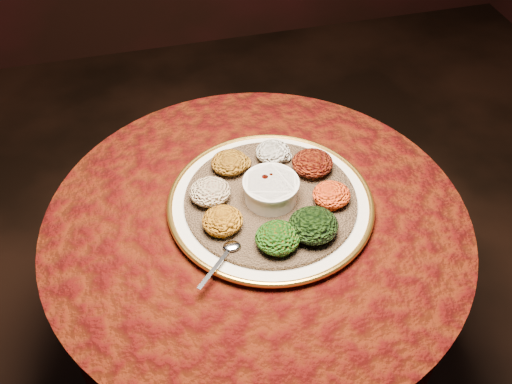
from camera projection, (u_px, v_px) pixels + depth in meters
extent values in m
plane|color=black|center=(257.00, 373.00, 1.80)|extent=(4.00, 4.00, 0.00)
cylinder|color=black|center=(257.00, 370.00, 1.79)|extent=(0.44, 0.44, 0.04)
cylinder|color=black|center=(257.00, 315.00, 1.56)|extent=(0.12, 0.12, 0.68)
cylinder|color=black|center=(257.00, 229.00, 1.30)|extent=(0.80, 0.80, 0.04)
cylinder|color=#3D0F05|center=(257.00, 267.00, 1.41)|extent=(0.93, 0.93, 0.34)
cylinder|color=#3D0F05|center=(257.00, 221.00, 1.28)|extent=(0.96, 0.96, 0.01)
cylinder|color=white|center=(270.00, 204.00, 1.30)|extent=(0.49, 0.49, 0.02)
torus|color=gold|center=(270.00, 202.00, 1.29)|extent=(0.47, 0.47, 0.01)
cylinder|color=brown|center=(271.00, 200.00, 1.29)|extent=(0.48, 0.48, 0.01)
cylinder|color=silver|center=(271.00, 190.00, 1.27)|extent=(0.12, 0.12, 0.05)
cylinder|color=silver|center=(271.00, 183.00, 1.25)|extent=(0.13, 0.13, 0.01)
cylinder|color=#4F0703|center=(271.00, 185.00, 1.25)|extent=(0.10, 0.10, 0.01)
ellipsoid|color=silver|center=(232.00, 246.00, 1.18)|extent=(0.04, 0.03, 0.01)
cube|color=silver|center=(213.00, 270.00, 1.14)|extent=(0.08, 0.08, 0.00)
ellipsoid|color=white|center=(273.00, 152.00, 1.36)|extent=(0.08, 0.08, 0.04)
ellipsoid|color=black|center=(312.00, 163.00, 1.33)|extent=(0.10, 0.09, 0.05)
ellipsoid|color=#A6640D|center=(331.00, 195.00, 1.26)|extent=(0.09, 0.08, 0.04)
ellipsoid|color=black|center=(313.00, 225.00, 1.19)|extent=(0.11, 0.10, 0.05)
ellipsoid|color=#9A3709|center=(278.00, 238.00, 1.17)|extent=(0.10, 0.09, 0.05)
ellipsoid|color=#C17411|center=(223.00, 220.00, 1.21)|extent=(0.09, 0.08, 0.04)
ellipsoid|color=maroon|center=(210.00, 192.00, 1.27)|extent=(0.09, 0.09, 0.04)
ellipsoid|color=#986212|center=(230.00, 162.00, 1.34)|extent=(0.09, 0.08, 0.04)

